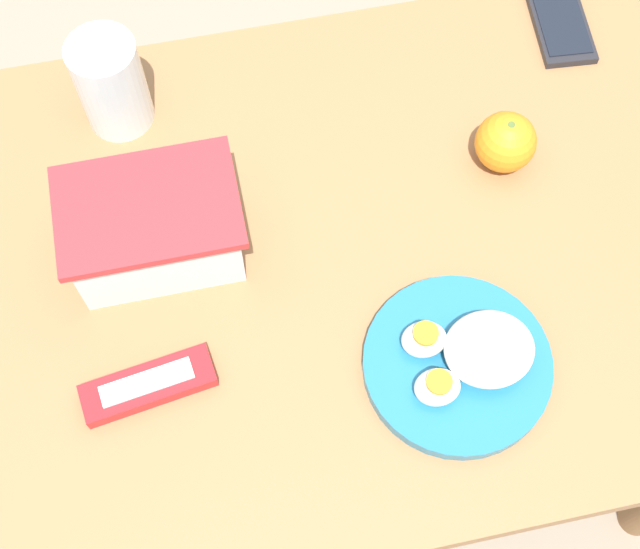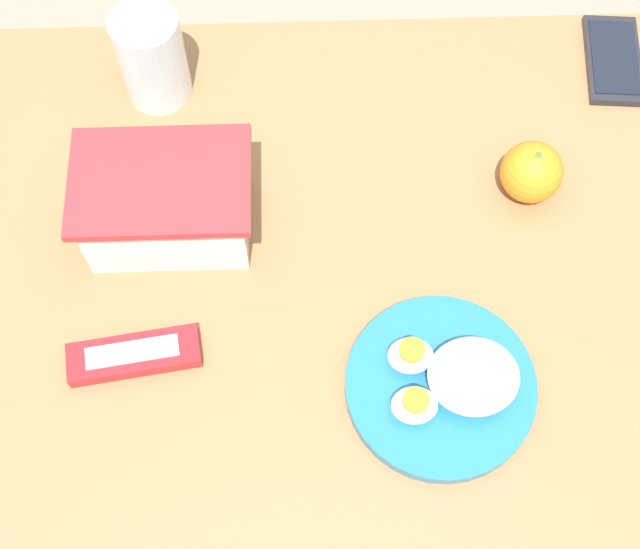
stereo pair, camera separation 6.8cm
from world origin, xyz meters
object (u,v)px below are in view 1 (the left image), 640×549
Objects in this scene: cell_phone at (560,22)px; candy_bar at (148,385)px; food_container at (155,230)px; orange_fruit at (506,142)px; rice_plate at (463,360)px; drinking_glass at (111,84)px.

candy_bar is at bearing -146.95° from cell_phone.
food_container is 0.16m from candy_bar.
orange_fruit is 0.52× the size of cell_phone.
cell_phone is at bearing 33.05° from candy_bar.
orange_fruit is 0.36× the size of rice_plate.
candy_bar is at bearing 172.23° from rice_plate.
drinking_glass reaches higher than cell_phone.
rice_plate is (0.28, -0.20, -0.02)m from food_container.
candy_bar is 0.66m from cell_phone.
food_container is at bearing -174.93° from orange_fruit.
food_container is 0.96× the size of rice_plate.
rice_plate reaches higher than cell_phone.
drinking_glass is at bearing 88.25° from candy_bar.
rice_plate is 1.61× the size of drinking_glass.
rice_plate is at bearing -120.70° from cell_phone.
candy_bar is at bearing -91.75° from drinking_glass.
orange_fruit is at bearing -126.67° from cell_phone.
food_container reaches higher than candy_bar.
cell_phone is (0.24, 0.40, -0.01)m from rice_plate.
food_container is 1.54× the size of drinking_glass.
food_container is 1.33× the size of candy_bar.
candy_bar is (-0.31, 0.04, -0.01)m from rice_plate.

